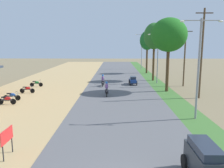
% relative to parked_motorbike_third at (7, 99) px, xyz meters
% --- Properties ---
extents(parked_motorbike_third, '(1.80, 0.54, 0.94)m').
position_rel_parked_motorbike_third_xyz_m(parked_motorbike_third, '(0.00, 0.00, 0.00)').
color(parked_motorbike_third, black).
rests_on(parked_motorbike_third, dirt_shoulder).
extents(parked_motorbike_fourth, '(1.80, 0.54, 0.94)m').
position_rel_parked_motorbike_third_xyz_m(parked_motorbike_fourth, '(-0.24, 1.62, 0.00)').
color(parked_motorbike_fourth, black).
rests_on(parked_motorbike_fourth, dirt_shoulder).
extents(parked_motorbike_fifth, '(1.80, 0.54, 0.94)m').
position_rel_parked_motorbike_third_xyz_m(parked_motorbike_fifth, '(-0.04, 5.29, 0.00)').
color(parked_motorbike_fifth, black).
rests_on(parked_motorbike_fifth, dirt_shoulder).
extents(parked_motorbike_sixth, '(1.80, 0.54, 0.94)m').
position_rel_parked_motorbike_third_xyz_m(parked_motorbike_sixth, '(-0.41, 9.57, 0.00)').
color(parked_motorbike_sixth, black).
rests_on(parked_motorbike_sixth, dirt_shoulder).
extents(street_signboard, '(0.06, 1.30, 1.50)m').
position_rel_parked_motorbike_third_xyz_m(street_signboard, '(4.98, -10.42, 0.55)').
color(street_signboard, '#262628').
rests_on(street_signboard, dirt_shoulder).
extents(median_tree_nearest, '(4.35, 4.35, 8.96)m').
position_rel_parked_motorbike_third_xyz_m(median_tree_nearest, '(16.98, 6.65, 6.39)').
color(median_tree_nearest, '#4C351E').
rests_on(median_tree_nearest, median_strip).
extents(median_tree_second, '(3.33, 3.33, 9.18)m').
position_rel_parked_motorbike_third_xyz_m(median_tree_second, '(16.70, 15.42, 6.55)').
color(median_tree_second, '#4C351E').
rests_on(median_tree_second, median_strip).
extents(median_tree_third, '(3.01, 3.01, 8.50)m').
position_rel_parked_motorbike_third_xyz_m(median_tree_third, '(16.96, 25.12, 6.03)').
color(median_tree_third, '#4C351E').
rests_on(median_tree_third, median_strip).
extents(streetlamp_near, '(3.16, 0.20, 7.66)m').
position_rel_parked_motorbike_third_xyz_m(streetlamp_near, '(16.85, -4.10, 3.93)').
color(streetlamp_near, gray).
rests_on(streetlamp_near, median_strip).
extents(streetlamp_mid, '(3.16, 0.20, 7.45)m').
position_rel_parked_motorbike_third_xyz_m(streetlamp_mid, '(16.85, 12.68, 3.82)').
color(streetlamp_mid, gray).
rests_on(streetlamp_mid, median_strip).
extents(streetlamp_far, '(3.16, 0.20, 8.31)m').
position_rel_parked_motorbike_third_xyz_m(streetlamp_far, '(16.85, 33.60, 4.27)').
color(streetlamp_far, gray).
rests_on(streetlamp_far, median_strip).
extents(utility_pole_near, '(1.80, 0.20, 9.55)m').
position_rel_parked_motorbike_third_xyz_m(utility_pole_near, '(19.77, 3.19, 4.41)').
color(utility_pole_near, brown).
rests_on(utility_pole_near, ground).
extents(utility_pole_far, '(1.80, 0.20, 8.11)m').
position_rel_parked_motorbike_third_xyz_m(utility_pole_far, '(20.20, 10.55, 3.69)').
color(utility_pole_far, brown).
rests_on(utility_pole_far, ground).
extents(car_van_charcoal, '(1.19, 2.41, 1.67)m').
position_rel_parked_motorbike_third_xyz_m(car_van_charcoal, '(14.28, -12.37, 0.47)').
color(car_van_charcoal, '#282D33').
rests_on(car_van_charcoal, road_strip).
extents(car_sedan_blue, '(1.10, 2.26, 1.19)m').
position_rel_parked_motorbike_third_xyz_m(car_sedan_blue, '(13.12, 11.38, 0.19)').
color(car_sedan_blue, navy).
rests_on(car_sedan_blue, road_strip).
extents(motorbike_foreground_rider, '(0.54, 1.80, 1.66)m').
position_rel_parked_motorbike_third_xyz_m(motorbike_foreground_rider, '(9.57, 3.85, 0.30)').
color(motorbike_foreground_rider, black).
rests_on(motorbike_foreground_rider, road_strip).
extents(motorbike_ahead_second, '(0.54, 1.80, 1.66)m').
position_rel_parked_motorbike_third_xyz_m(motorbike_ahead_second, '(8.81, 9.88, 0.30)').
color(motorbike_ahead_second, black).
rests_on(motorbike_ahead_second, road_strip).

